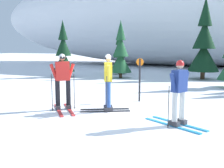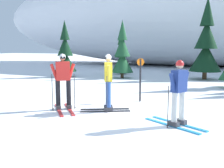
{
  "view_description": "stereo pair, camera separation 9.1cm",
  "coord_description": "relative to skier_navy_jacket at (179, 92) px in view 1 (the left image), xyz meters",
  "views": [
    {
      "loc": [
        2.67,
        -7.34,
        2.07
      ],
      "look_at": [
        -0.29,
        -0.02,
        0.95
      ],
      "focal_mm": 42.24,
      "sensor_mm": 36.0,
      "label": 1
    },
    {
      "loc": [
        2.75,
        -7.3,
        2.07
      ],
      "look_at": [
        -0.29,
        -0.02,
        0.95
      ],
      "focal_mm": 42.24,
      "sensor_mm": 36.0,
      "label": 2
    }
  ],
  "objects": [
    {
      "name": "pine_tree_left",
      "position": [
        -6.06,
        11.86,
        0.51
      ],
      "size": [
        1.3,
        1.3,
        3.37
      ],
      "color": "#47301E",
      "rests_on": "ground"
    },
    {
      "name": "skier_yellow_jacket",
      "position": [
        -2.36,
        0.84,
        0.06
      ],
      "size": [
        1.61,
        1.07,
        1.83
      ],
      "color": "black",
      "rests_on": "ground"
    },
    {
      "name": "pine_tree_center",
      "position": [
        0.01,
        10.9,
        1.26
      ],
      "size": [
        1.99,
        1.99,
        5.14
      ],
      "color": "#47301E",
      "rests_on": "ground"
    },
    {
      "name": "trail_marker_post",
      "position": [
        -1.82,
        2.66,
        0.03
      ],
      "size": [
        0.28,
        0.07,
        1.64
      ],
      "color": "black",
      "rests_on": "ground"
    },
    {
      "name": "pine_tree_center_left",
      "position": [
        -5.1,
        9.51,
        0.7
      ],
      "size": [
        1.47,
        1.47,
        3.81
      ],
      "color": "#47301E",
      "rests_on": "ground"
    },
    {
      "name": "skier_red_jacket",
      "position": [
        -3.78,
        0.41,
        0.08
      ],
      "size": [
        1.49,
        1.65,
        1.85
      ],
      "color": "red",
      "rests_on": "ground"
    },
    {
      "name": "pine_tree_far_left",
      "position": [
        -8.92,
        8.59,
        0.72
      ],
      "size": [
        1.49,
        1.49,
        3.86
      ],
      "color": "#47301E",
      "rests_on": "ground"
    },
    {
      "name": "ground_plane",
      "position": [
        -1.75,
        0.44,
        -0.89
      ],
      "size": [
        120.0,
        120.0,
        0.0
      ],
      "primitive_type": "plane",
      "color": "white"
    },
    {
      "name": "skier_navy_jacket",
      "position": [
        0.0,
        0.0,
        0.0
      ],
      "size": [
        1.77,
        1.23,
        1.73
      ],
      "color": "#2893CC",
      "rests_on": "ground"
    },
    {
      "name": "snow_ridge_background",
      "position": [
        -2.67,
        23.38,
        4.65
      ],
      "size": [
        45.79,
        17.76,
        11.08
      ],
      "primitive_type": "ellipsoid",
      "color": "white",
      "rests_on": "ground"
    }
  ]
}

